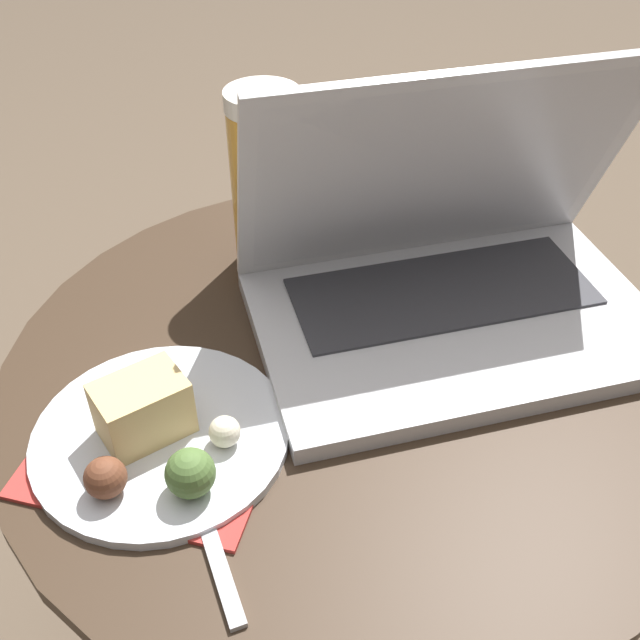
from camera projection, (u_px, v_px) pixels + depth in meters
name	position (u px, v px, depth m)	size (l,w,h in m)	color
ground_plane	(340.00, 631.00, 1.01)	(6.00, 6.00, 0.00)	brown
table	(345.00, 479.00, 0.80)	(0.64, 0.64, 0.50)	#9E9EA3
napkin	(151.00, 456.00, 0.60)	(0.23, 0.20, 0.00)	#B7332D
laptop	(450.00, 272.00, 0.71)	(0.39, 0.27, 0.25)	silver
beer_glass	(266.00, 183.00, 0.75)	(0.07, 0.07, 0.19)	gold
snack_plate	(158.00, 433.00, 0.60)	(0.21, 0.21, 0.06)	silver
fork	(198.00, 500.00, 0.57)	(0.05, 0.19, 0.01)	#B2B2B7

